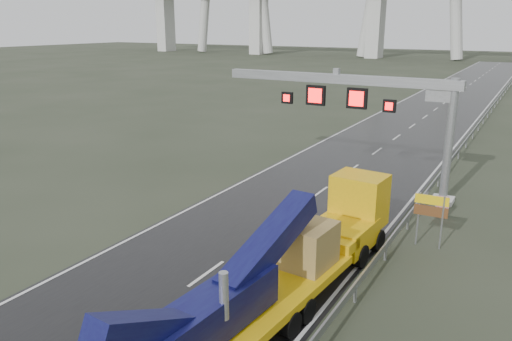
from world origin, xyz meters
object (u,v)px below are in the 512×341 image
Objects in this scene: exit_sign_pair at (431,210)px; striped_barrier at (442,207)px; sign_gantry at (368,101)px; heavy_haul_truck at (290,263)px.

exit_sign_pair reaches higher than striped_barrier.
exit_sign_pair is at bearing -104.88° from striped_barrier.
sign_gantry reaches higher than exit_sign_pair.
striped_barrier is (5.14, -2.27, -5.07)m from sign_gantry.
heavy_haul_truck is 16.19× the size of striped_barrier.
exit_sign_pair is 4.52m from striped_barrier.
striped_barrier is at bearing 89.72° from exit_sign_pair.
sign_gantry is at bearing 101.86° from heavy_haul_truck.
sign_gantry is at bearing 126.27° from exit_sign_pair.
heavy_haul_truck is 6.87× the size of exit_sign_pair.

